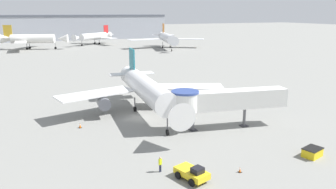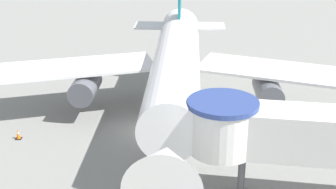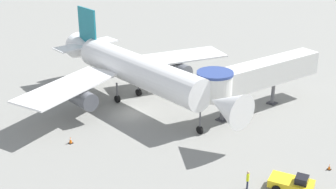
# 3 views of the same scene
# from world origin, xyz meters

# --- Properties ---
(ground_plane) EXTENTS (800.00, 800.00, 0.00)m
(ground_plane) POSITION_xyz_m (0.00, 0.00, 0.00)
(ground_plane) COLOR gray
(main_airplane) EXTENTS (30.98, 30.97, 10.36)m
(main_airplane) POSITION_xyz_m (2.40, 1.62, 4.37)
(main_airplane) COLOR white
(main_airplane) RESTS_ON ground_plane
(jet_bridge) EXTENTS (18.15, 6.34, 6.21)m
(jet_bridge) POSITION_xyz_m (10.25, -9.88, 4.53)
(jet_bridge) COLOR silver
(jet_bridge) RESTS_ON ground_plane
(traffic_cone_port_wing) EXTENTS (0.47, 0.47, 0.77)m
(traffic_cone_port_wing) POSITION_xyz_m (-9.62, -1.11, 0.37)
(traffic_cone_port_wing) COLOR black
(traffic_cone_port_wing) RESTS_ON ground_plane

